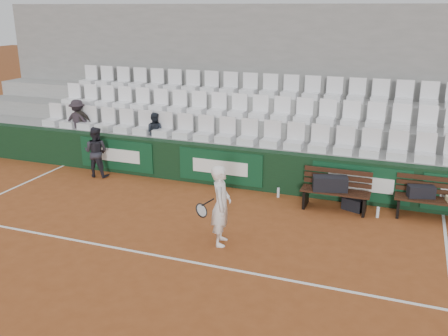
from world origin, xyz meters
TOP-DOWN VIEW (x-y plane):
  - ground at (0.00, 0.00)m, footprint 80.00×80.00m
  - court_baseline at (0.00, 0.00)m, footprint 18.00×0.06m
  - back_barrier at (0.07, 3.99)m, footprint 18.00×0.34m
  - grandstand_tier_front at (0.00, 4.62)m, footprint 18.00×0.95m
  - grandstand_tier_mid at (0.00, 5.58)m, footprint 18.00×0.95m
  - grandstand_tier_back at (0.00, 6.53)m, footprint 18.00×0.95m
  - grandstand_rear_wall at (0.00, 7.15)m, footprint 18.00×0.30m
  - seat_row_front at (0.00, 4.45)m, footprint 11.90×0.44m
  - seat_row_mid at (0.00, 5.40)m, footprint 11.90×0.44m
  - seat_row_back at (0.00, 6.35)m, footprint 11.90×0.44m
  - bench_left at (2.72, 3.32)m, footprint 1.50×0.56m
  - bench_right at (4.71, 3.53)m, footprint 1.50×0.56m
  - sports_bag_left at (2.60, 3.31)m, footprint 0.81×0.50m
  - sports_bag_right at (4.48, 3.57)m, footprint 0.60×0.40m
  - sports_bag_ground at (3.12, 3.46)m, footprint 0.52×0.42m
  - water_bottle_near at (1.35, 3.63)m, footprint 0.07×0.07m
  - water_bottle_far at (3.66, 3.20)m, footprint 0.07×0.07m
  - tennis_player at (0.94, 0.89)m, footprint 0.74×0.64m
  - ball_kid at (-3.57, 3.45)m, footprint 0.71×0.58m
  - spectator_a at (-4.85, 4.50)m, footprint 0.84×0.51m
  - spectator_b at (-4.78, 4.50)m, footprint 0.73×0.43m
  - spectator_c at (-2.38, 4.50)m, footprint 0.56×0.46m

SIDE VIEW (x-z plane):
  - ground at x=0.00m, z-range 0.00..0.00m
  - court_baseline at x=0.00m, z-range 0.00..0.01m
  - water_bottle_near at x=1.35m, z-range 0.00..0.24m
  - water_bottle_far at x=3.66m, z-range 0.00..0.24m
  - sports_bag_ground at x=3.12m, z-range 0.00..0.27m
  - bench_left at x=2.72m, z-range 0.00..0.45m
  - bench_right at x=4.71m, z-range 0.00..0.45m
  - grandstand_tier_front at x=0.00m, z-range 0.00..1.00m
  - back_barrier at x=0.07m, z-range 0.00..1.00m
  - sports_bag_right at x=4.48m, z-range 0.45..0.70m
  - sports_bag_left at x=2.60m, z-range 0.45..0.77m
  - ball_kid at x=-3.57m, z-range 0.00..1.35m
  - grandstand_tier_mid at x=0.00m, z-range 0.00..1.45m
  - tennis_player at x=0.94m, z-range 0.00..1.56m
  - grandstand_tier_back at x=0.00m, z-range 0.00..1.90m
  - seat_row_front at x=0.00m, z-range 1.00..1.63m
  - spectator_c at x=-2.38m, z-range 1.00..2.06m
  - spectator_b at x=-4.78m, z-range 1.00..2.16m
  - spectator_a at x=-4.85m, z-range 1.00..2.25m
  - seat_row_mid at x=0.00m, z-range 1.45..2.08m
  - grandstand_rear_wall at x=0.00m, z-range 0.00..4.40m
  - seat_row_back at x=0.00m, z-range 1.90..2.53m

